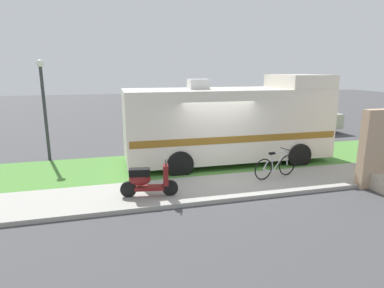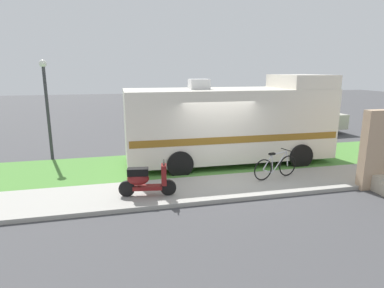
{
  "view_description": "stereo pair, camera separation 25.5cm",
  "coord_description": "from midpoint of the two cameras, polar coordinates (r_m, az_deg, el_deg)",
  "views": [
    {
      "loc": [
        -3.59,
        -9.8,
        3.53
      ],
      "look_at": [
        -0.91,
        0.3,
        1.1
      ],
      "focal_mm": 29.96,
      "sensor_mm": 36.0,
      "label": 1
    },
    {
      "loc": [
        -3.34,
        -9.87,
        3.53
      ],
      "look_at": [
        -0.91,
        0.3,
        1.1
      ],
      "focal_mm": 29.96,
      "sensor_mm": 36.0,
      "label": 2
    }
  ],
  "objects": [
    {
      "name": "bicycle",
      "position": [
        10.65,
        15.33,
        -3.89
      ],
      "size": [
        1.66,
        0.56,
        0.9
      ],
      "color": "black",
      "rests_on": "ground"
    },
    {
      "name": "grass_strip",
      "position": [
        12.36,
        3.39,
        -3.34
      ],
      "size": [
        24.0,
        3.4,
        0.08
      ],
      "color": "#4C8438",
      "rests_on": "ground"
    },
    {
      "name": "sidewalk",
      "position": [
        9.93,
        7.94,
        -7.5
      ],
      "size": [
        24.0,
        2.0,
        0.12
      ],
      "color": "#9E9B93",
      "rests_on": "ground"
    },
    {
      "name": "bottle_green",
      "position": [
        13.05,
        29.79,
        -3.26
      ],
      "size": [
        0.08,
        0.08,
        0.3
      ],
      "color": "brown",
      "rests_on": "ground"
    },
    {
      "name": "pickup_truck_near",
      "position": [
        18.56,
        16.92,
        4.68
      ],
      "size": [
        5.55,
        2.22,
        1.88
      ],
      "color": "#B7B29E",
      "rests_on": "ground"
    },
    {
      "name": "motorhome_rv",
      "position": [
        12.25,
        7.61,
        3.84
      ],
      "size": [
        7.71,
        2.74,
        3.34
      ],
      "color": "silver",
      "rests_on": "ground"
    },
    {
      "name": "street_lamp_post",
      "position": [
        13.71,
        -23.98,
        7.22
      ],
      "size": [
        0.28,
        0.28,
        3.9
      ],
      "color": "#333338",
      "rests_on": "ground"
    },
    {
      "name": "ground_plane",
      "position": [
        11.01,
        5.66,
        -5.68
      ],
      "size": [
        80.0,
        80.0,
        0.0
      ],
      "primitive_type": "plane",
      "color": "#424244"
    },
    {
      "name": "scooter",
      "position": [
        8.91,
        -7.52,
        -6.37
      ],
      "size": [
        1.58,
        0.56,
        0.97
      ],
      "color": "black",
      "rests_on": "ground"
    }
  ]
}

